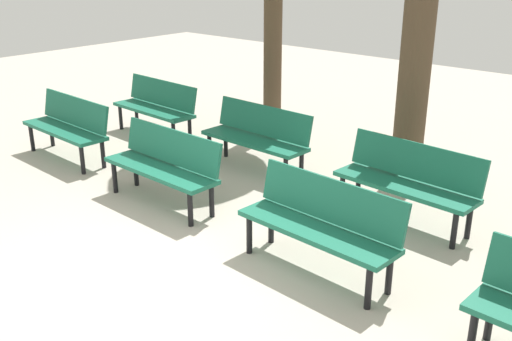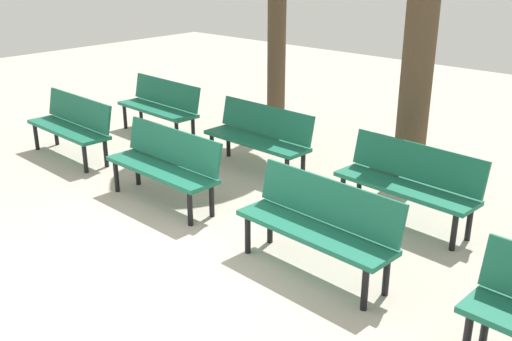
{
  "view_description": "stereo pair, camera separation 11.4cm",
  "coord_description": "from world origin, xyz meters",
  "px_view_note": "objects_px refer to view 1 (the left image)",
  "views": [
    {
      "loc": [
        4.02,
        -2.56,
        2.87
      ],
      "look_at": [
        0.0,
        2.04,
        0.55
      ],
      "focal_mm": 41.47,
      "sensor_mm": 36.0,
      "label": 1
    },
    {
      "loc": [
        4.11,
        -2.49,
        2.87
      ],
      "look_at": [
        0.0,
        2.04,
        0.55
      ],
      "focal_mm": 41.47,
      "sensor_mm": 36.0,
      "label": 2
    }
  ],
  "objects_px": {
    "bench_r0_c1": "(165,163)",
    "bench_r1_c1": "(257,134)",
    "bench_r1_c0": "(157,105)",
    "bench_r1_c2": "(408,178)",
    "tree_1": "(414,77)",
    "bench_r0_c0": "(68,124)",
    "bench_r0_c2": "(321,221)"
  },
  "relations": [
    {
      "from": "bench_r1_c0",
      "to": "bench_r1_c1",
      "type": "bearing_deg",
      "value": -0.97
    },
    {
      "from": "bench_r1_c0",
      "to": "tree_1",
      "type": "distance_m",
      "value": 4.18
    },
    {
      "from": "bench_r0_c1",
      "to": "bench_r1_c2",
      "type": "relative_size",
      "value": 0.99
    },
    {
      "from": "bench_r0_c2",
      "to": "bench_r1_c0",
      "type": "bearing_deg",
      "value": 161.01
    },
    {
      "from": "bench_r1_c2",
      "to": "tree_1",
      "type": "bearing_deg",
      "value": 121.55
    },
    {
      "from": "tree_1",
      "to": "bench_r1_c1",
      "type": "bearing_deg",
      "value": -152.67
    },
    {
      "from": "bench_r0_c0",
      "to": "tree_1",
      "type": "bearing_deg",
      "value": 31.69
    },
    {
      "from": "bench_r1_c2",
      "to": "bench_r1_c1",
      "type": "bearing_deg",
      "value": -179.87
    },
    {
      "from": "bench_r0_c1",
      "to": "bench_r0_c2",
      "type": "distance_m",
      "value": 2.3
    },
    {
      "from": "bench_r0_c1",
      "to": "bench_r1_c0",
      "type": "xyz_separation_m",
      "value": [
        -2.17,
        1.7,
        0.0
      ]
    },
    {
      "from": "bench_r0_c0",
      "to": "bench_r0_c2",
      "type": "xyz_separation_m",
      "value": [
        4.55,
        -0.23,
        0.0
      ]
    },
    {
      "from": "bench_r0_c2",
      "to": "tree_1",
      "type": "height_order",
      "value": "tree_1"
    },
    {
      "from": "tree_1",
      "to": "bench_r0_c0",
      "type": "bearing_deg",
      "value": -150.5
    },
    {
      "from": "bench_r0_c0",
      "to": "bench_r0_c2",
      "type": "bearing_deg",
      "value": -0.69
    },
    {
      "from": "bench_r1_c1",
      "to": "bench_r1_c2",
      "type": "bearing_deg",
      "value": -1.94
    },
    {
      "from": "bench_r0_c0",
      "to": "bench_r0_c2",
      "type": "distance_m",
      "value": 4.55
    },
    {
      "from": "bench_r0_c2",
      "to": "tree_1",
      "type": "relative_size",
      "value": 0.59
    },
    {
      "from": "bench_r0_c0",
      "to": "tree_1",
      "type": "xyz_separation_m",
      "value": [
        4.09,
        2.32,
        0.88
      ]
    },
    {
      "from": "bench_r1_c0",
      "to": "bench_r1_c2",
      "type": "distance_m",
      "value": 4.57
    },
    {
      "from": "bench_r0_c2",
      "to": "bench_r1_c0",
      "type": "relative_size",
      "value": 1.0
    },
    {
      "from": "bench_r0_c2",
      "to": "tree_1",
      "type": "distance_m",
      "value": 2.73
    },
    {
      "from": "bench_r1_c2",
      "to": "bench_r0_c1",
      "type": "bearing_deg",
      "value": -145.76
    },
    {
      "from": "bench_r1_c2",
      "to": "bench_r0_c2",
      "type": "bearing_deg",
      "value": -90.13
    },
    {
      "from": "tree_1",
      "to": "bench_r1_c2",
      "type": "bearing_deg",
      "value": -62.02
    },
    {
      "from": "bench_r1_c0",
      "to": "bench_r1_c1",
      "type": "xyz_separation_m",
      "value": [
        2.26,
        -0.14,
        0.0
      ]
    },
    {
      "from": "bench_r0_c1",
      "to": "bench_r1_c1",
      "type": "bearing_deg",
      "value": 87.99
    },
    {
      "from": "bench_r1_c1",
      "to": "bench_r0_c2",
      "type": "bearing_deg",
      "value": -35.12
    },
    {
      "from": "bench_r1_c0",
      "to": "bench_r1_c2",
      "type": "xyz_separation_m",
      "value": [
        4.57,
        -0.28,
        0.0
      ]
    },
    {
      "from": "bench_r0_c1",
      "to": "bench_r1_c1",
      "type": "height_order",
      "value": "same"
    },
    {
      "from": "bench_r0_c1",
      "to": "bench_r1_c0",
      "type": "distance_m",
      "value": 2.76
    },
    {
      "from": "bench_r0_c0",
      "to": "bench_r1_c1",
      "type": "xyz_separation_m",
      "value": [
        2.34,
        1.41,
        0.0
      ]
    },
    {
      "from": "bench_r0_c1",
      "to": "bench_r1_c0",
      "type": "relative_size",
      "value": 0.99
    }
  ]
}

